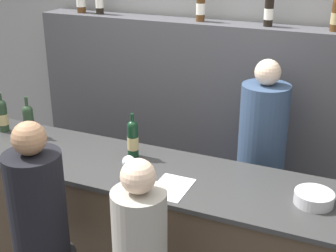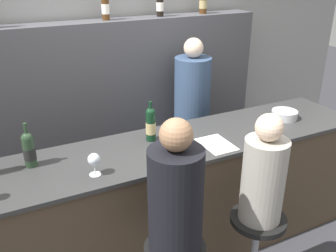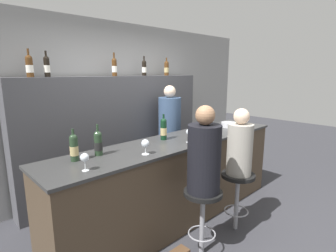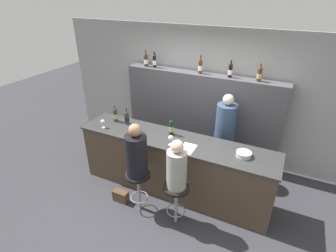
{
  "view_description": "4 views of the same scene",
  "coord_description": "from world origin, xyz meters",
  "px_view_note": "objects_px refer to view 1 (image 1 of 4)",
  "views": [
    {
      "loc": [
        1.27,
        -2.09,
        2.44
      ],
      "look_at": [
        0.21,
        0.31,
        1.37
      ],
      "focal_mm": 50.0,
      "sensor_mm": 36.0,
      "label": 1
    },
    {
      "loc": [
        -1.14,
        -1.91,
        2.3
      ],
      "look_at": [
        -0.05,
        0.29,
        1.2
      ],
      "focal_mm": 40.0,
      "sensor_mm": 36.0,
      "label": 2
    },
    {
      "loc": [
        -2.21,
        -1.82,
        1.84
      ],
      "look_at": [
        -0.1,
        0.38,
        1.21
      ],
      "focal_mm": 28.0,
      "sensor_mm": 36.0,
      "label": 3
    },
    {
      "loc": [
        1.49,
        -2.98,
        3.19
      ],
      "look_at": [
        -0.09,
        0.27,
        1.28
      ],
      "focal_mm": 28.0,
      "sensor_mm": 36.0,
      "label": 4
    }
  ],
  "objects_px": {
    "wine_bottle_counter_1": "(29,121)",
    "guest_seated_left": "(37,202)",
    "wine_bottle_backbar_2": "(201,5)",
    "wine_bottle_counter_2": "(133,139)",
    "wine_bottle_backbar_3": "(269,10)",
    "wine_glass_2": "(129,163)",
    "guest_seated_right": "(140,235)",
    "wine_glass_1": "(41,146)",
    "bartender": "(259,172)",
    "metal_bowl": "(314,198)",
    "wine_bottle_counter_0": "(3,115)"
  },
  "relations": [
    {
      "from": "wine_glass_2",
      "to": "wine_bottle_backbar_2",
      "type": "bearing_deg",
      "value": 93.07
    },
    {
      "from": "wine_bottle_backbar_2",
      "to": "bartender",
      "type": "xyz_separation_m",
      "value": [
        0.68,
        -0.46,
        -1.16
      ]
    },
    {
      "from": "wine_bottle_counter_1",
      "to": "wine_bottle_counter_2",
      "type": "xyz_separation_m",
      "value": [
        0.88,
        0.0,
        0.01
      ]
    },
    {
      "from": "wine_bottle_counter_2",
      "to": "wine_bottle_backbar_3",
      "type": "relative_size",
      "value": 1.01
    },
    {
      "from": "wine_bottle_counter_2",
      "to": "bartender",
      "type": "distance_m",
      "value": 1.07
    },
    {
      "from": "wine_bottle_counter_2",
      "to": "wine_bottle_backbar_2",
      "type": "xyz_separation_m",
      "value": [
        0.05,
        1.12,
        0.75
      ]
    },
    {
      "from": "guest_seated_right",
      "to": "wine_glass_2",
      "type": "bearing_deg",
      "value": 123.46
    },
    {
      "from": "guest_seated_left",
      "to": "bartender",
      "type": "bearing_deg",
      "value": 56.96
    },
    {
      "from": "wine_bottle_backbar_2",
      "to": "wine_bottle_counter_2",
      "type": "bearing_deg",
      "value": -92.82
    },
    {
      "from": "wine_bottle_counter_1",
      "to": "wine_bottle_backbar_3",
      "type": "distance_m",
      "value": 2.01
    },
    {
      "from": "wine_bottle_counter_1",
      "to": "guest_seated_right",
      "type": "height_order",
      "value": "guest_seated_right"
    },
    {
      "from": "wine_bottle_backbar_2",
      "to": "wine_glass_1",
      "type": "height_order",
      "value": "wine_bottle_backbar_2"
    },
    {
      "from": "wine_bottle_counter_2",
      "to": "metal_bowl",
      "type": "bearing_deg",
      "value": -5.89
    },
    {
      "from": "guest_seated_right",
      "to": "wine_bottle_backbar_3",
      "type": "bearing_deg",
      "value": 84.99
    },
    {
      "from": "wine_bottle_counter_1",
      "to": "guest_seated_left",
      "type": "height_order",
      "value": "guest_seated_left"
    },
    {
      "from": "wine_bottle_counter_1",
      "to": "wine_bottle_backbar_2",
      "type": "distance_m",
      "value": 1.64
    },
    {
      "from": "wine_bottle_counter_0",
      "to": "bartender",
      "type": "height_order",
      "value": "bartender"
    },
    {
      "from": "metal_bowl",
      "to": "guest_seated_right",
      "type": "xyz_separation_m",
      "value": [
        -0.76,
        -0.65,
        -0.05
      ]
    },
    {
      "from": "wine_glass_2",
      "to": "metal_bowl",
      "type": "bearing_deg",
      "value": 9.33
    },
    {
      "from": "wine_glass_1",
      "to": "wine_glass_2",
      "type": "xyz_separation_m",
      "value": [
        0.66,
        -0.0,
        0.01
      ]
    },
    {
      "from": "bartender",
      "to": "metal_bowl",
      "type": "bearing_deg",
      "value": -58.69
    },
    {
      "from": "metal_bowl",
      "to": "wine_bottle_counter_0",
      "type": "bearing_deg",
      "value": 176.94
    },
    {
      "from": "wine_bottle_counter_1",
      "to": "wine_bottle_backbar_2",
      "type": "bearing_deg",
      "value": 50.2
    },
    {
      "from": "bartender",
      "to": "wine_bottle_backbar_2",
      "type": "bearing_deg",
      "value": 145.76
    },
    {
      "from": "wine_bottle_backbar_2",
      "to": "wine_bottle_counter_1",
      "type": "bearing_deg",
      "value": -129.8
    },
    {
      "from": "wine_glass_1",
      "to": "guest_seated_right",
      "type": "height_order",
      "value": "guest_seated_right"
    },
    {
      "from": "wine_bottle_counter_0",
      "to": "wine_glass_2",
      "type": "xyz_separation_m",
      "value": [
        1.25,
        -0.3,
        -0.01
      ]
    },
    {
      "from": "wine_bottle_counter_1",
      "to": "wine_bottle_counter_2",
      "type": "distance_m",
      "value": 0.88
    },
    {
      "from": "wine_bottle_backbar_2",
      "to": "guest_seated_left",
      "type": "height_order",
      "value": "wine_bottle_backbar_2"
    },
    {
      "from": "wine_bottle_counter_0",
      "to": "wine_bottle_backbar_2",
      "type": "xyz_separation_m",
      "value": [
        1.18,
        1.12,
        0.75
      ]
    },
    {
      "from": "guest_seated_right",
      "to": "wine_bottle_counter_2",
      "type": "bearing_deg",
      "value": 119.8
    },
    {
      "from": "wine_bottle_counter_2",
      "to": "wine_glass_1",
      "type": "xyz_separation_m",
      "value": [
        -0.53,
        -0.3,
        -0.03
      ]
    },
    {
      "from": "wine_bottle_backbar_3",
      "to": "wine_glass_2",
      "type": "bearing_deg",
      "value": -108.73
    },
    {
      "from": "wine_bottle_backbar_2",
      "to": "wine_bottle_backbar_3",
      "type": "distance_m",
      "value": 0.56
    },
    {
      "from": "wine_bottle_counter_2",
      "to": "guest_seated_left",
      "type": "height_order",
      "value": "guest_seated_left"
    },
    {
      "from": "guest_seated_left",
      "to": "guest_seated_right",
      "type": "height_order",
      "value": "guest_seated_left"
    },
    {
      "from": "wine_bottle_counter_1",
      "to": "wine_bottle_counter_2",
      "type": "bearing_deg",
      "value": 0.0
    },
    {
      "from": "wine_bottle_backbar_2",
      "to": "guest_seated_right",
      "type": "height_order",
      "value": "wine_bottle_backbar_2"
    },
    {
      "from": "wine_glass_2",
      "to": "wine_bottle_counter_2",
      "type": "bearing_deg",
      "value": 113.46
    },
    {
      "from": "guest_seated_left",
      "to": "guest_seated_right",
      "type": "relative_size",
      "value": 1.12
    },
    {
      "from": "wine_bottle_counter_1",
      "to": "wine_glass_2",
      "type": "xyz_separation_m",
      "value": [
        1.01,
        -0.3,
        -0.01
      ]
    },
    {
      "from": "wine_bottle_counter_1",
      "to": "guest_seated_right",
      "type": "distance_m",
      "value": 1.54
    },
    {
      "from": "wine_bottle_counter_0",
      "to": "wine_glass_2",
      "type": "relative_size",
      "value": 1.84
    },
    {
      "from": "wine_glass_1",
      "to": "guest_seated_left",
      "type": "distance_m",
      "value": 0.59
    },
    {
      "from": "wine_bottle_counter_0",
      "to": "wine_bottle_counter_2",
      "type": "relative_size",
      "value": 0.97
    },
    {
      "from": "metal_bowl",
      "to": "guest_seated_left",
      "type": "bearing_deg",
      "value": -155.04
    },
    {
      "from": "wine_glass_2",
      "to": "guest_seated_left",
      "type": "xyz_separation_m",
      "value": [
        -0.33,
        -0.48,
        -0.09
      ]
    },
    {
      "from": "wine_bottle_backbar_2",
      "to": "wine_glass_2",
      "type": "height_order",
      "value": "wine_bottle_backbar_2"
    },
    {
      "from": "metal_bowl",
      "to": "wine_bottle_backbar_3",
      "type": "bearing_deg",
      "value": 115.69
    },
    {
      "from": "wine_glass_2",
      "to": "guest_seated_left",
      "type": "distance_m",
      "value": 0.58
    }
  ]
}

